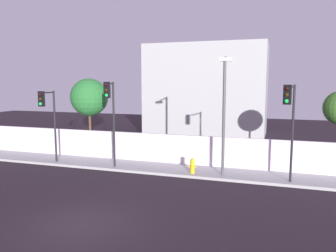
{
  "coord_description": "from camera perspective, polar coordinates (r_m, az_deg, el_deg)",
  "views": [
    {
      "loc": [
        6.61,
        -10.14,
        5.16
      ],
      "look_at": [
        1.15,
        6.5,
        2.88
      ],
      "focal_mm": 35.87,
      "sensor_mm": 36.0,
      "label": 1
    }
  ],
  "objects": [
    {
      "name": "traffic_light_left",
      "position": [
        19.49,
        -9.78,
        3.31
      ],
      "size": [
        0.36,
        1.24,
        5.05
      ],
      "color": "black",
      "rests_on": "sidewalk"
    },
    {
      "name": "roadside_tree_leftmost",
      "position": [
        24.55,
        -13.25,
        4.74
      ],
      "size": [
        2.66,
        2.66,
        5.45
      ],
      "color": "brown",
      "rests_on": "ground"
    },
    {
      "name": "sidewalk",
      "position": [
        20.15,
        -1.61,
        -7.21
      ],
      "size": [
        36.0,
        2.4,
        0.15
      ],
      "primitive_type": "cube",
      "color": "#A8A8A8",
      "rests_on": "ground"
    },
    {
      "name": "perimeter_wall",
      "position": [
        21.12,
        -0.43,
        -3.81
      ],
      "size": [
        36.0,
        0.18,
        1.8
      ],
      "primitive_type": "cube",
      "color": "silver",
      "rests_on": "sidewalk"
    },
    {
      "name": "ground_plane",
      "position": [
        13.16,
        -14.26,
        -15.91
      ],
      "size": [
        80.0,
        80.0,
        0.0
      ],
      "primitive_type": "plane",
      "color": "black"
    },
    {
      "name": "traffic_light_right",
      "position": [
        16.96,
        20.0,
        2.17
      ],
      "size": [
        0.61,
        1.78,
        4.91
      ],
      "color": "black",
      "rests_on": "sidewalk"
    },
    {
      "name": "low_building_distant",
      "position": [
        34.35,
        6.58,
        6.16
      ],
      "size": [
        11.74,
        6.0,
        8.89
      ],
      "primitive_type": "cube",
      "color": "#B0B0B0",
      "rests_on": "ground"
    },
    {
      "name": "street_lamp_curbside",
      "position": [
        17.84,
        9.5,
        3.25
      ],
      "size": [
        0.71,
        2.12,
        6.24
      ],
      "color": "#4C4C51",
      "rests_on": "sidewalk"
    },
    {
      "name": "fire_hydrant",
      "position": [
        18.77,
        4.17,
        -6.66
      ],
      "size": [
        0.44,
        0.26,
        0.84
      ],
      "color": "gold",
      "rests_on": "sidewalk"
    },
    {
      "name": "traffic_light_center",
      "position": [
        21.62,
        -19.77,
        2.44
      ],
      "size": [
        0.35,
        1.54,
        4.5
      ],
      "color": "black",
      "rests_on": "sidewalk"
    }
  ]
}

